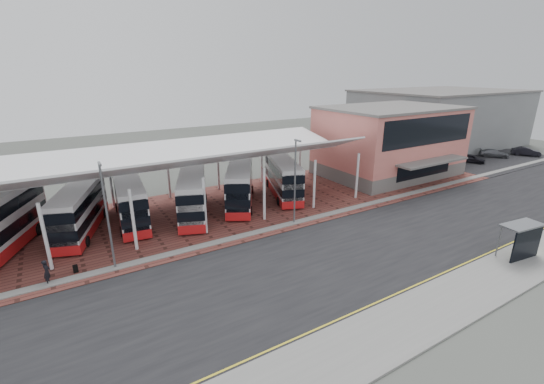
# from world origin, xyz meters

# --- Properties ---
(ground) EXTENTS (140.00, 140.00, 0.00)m
(ground) POSITION_xyz_m (0.00, 0.00, 0.00)
(ground) COLOR #474A45
(road) EXTENTS (120.00, 14.00, 0.02)m
(road) POSITION_xyz_m (0.00, -1.00, 0.01)
(road) COLOR black
(road) RESTS_ON ground
(forecourt) EXTENTS (72.00, 16.00, 0.06)m
(forecourt) POSITION_xyz_m (2.00, 13.00, 0.03)
(forecourt) COLOR brown
(forecourt) RESTS_ON ground
(sidewalk) EXTENTS (120.00, 4.00, 0.14)m
(sidewalk) POSITION_xyz_m (0.00, -9.00, 0.07)
(sidewalk) COLOR slate
(sidewalk) RESTS_ON ground
(north_kerb) EXTENTS (120.00, 0.80, 0.14)m
(north_kerb) POSITION_xyz_m (0.00, 6.20, 0.07)
(north_kerb) COLOR slate
(north_kerb) RESTS_ON ground
(carpark_surface) EXTENTS (22.00, 10.00, 0.08)m
(carpark_surface) POSITION_xyz_m (44.00, 10.00, 0.04)
(carpark_surface) COLOR black
(carpark_surface) RESTS_ON ground
(yellow_line_near) EXTENTS (120.00, 0.12, 0.01)m
(yellow_line_near) POSITION_xyz_m (0.00, -7.00, 0.03)
(yellow_line_near) COLOR gold
(yellow_line_near) RESTS_ON road
(yellow_line_far) EXTENTS (120.00, 0.12, 0.01)m
(yellow_line_far) POSITION_xyz_m (0.00, -6.70, 0.03)
(yellow_line_far) COLOR gold
(yellow_line_far) RESTS_ON road
(canopy) EXTENTS (37.00, 11.63, 7.07)m
(canopy) POSITION_xyz_m (-6.00, 13.94, 5.80)
(canopy) COLOR white
(canopy) RESTS_ON ground
(terminal) EXTENTS (18.40, 14.40, 9.25)m
(terminal) POSITION_xyz_m (23.00, 13.92, 4.66)
(terminal) COLOR #615E5B
(terminal) RESTS_ON ground
(warehouse) EXTENTS (30.50, 20.50, 10.25)m
(warehouse) POSITION_xyz_m (48.00, 24.00, 5.15)
(warehouse) COLOR slate
(warehouse) RESTS_ON ground
(lamp_west) EXTENTS (0.16, 0.90, 8.07)m
(lamp_west) POSITION_xyz_m (-14.00, 6.27, 4.36)
(lamp_west) COLOR slate
(lamp_west) RESTS_ON ground
(lamp_east) EXTENTS (0.16, 0.90, 8.07)m
(lamp_east) POSITION_xyz_m (2.00, 6.27, 4.36)
(lamp_east) COLOR slate
(lamp_east) RESTS_ON ground
(bus_1) EXTENTS (5.52, 10.26, 4.15)m
(bus_1) POSITION_xyz_m (-15.39, 14.47, 2.12)
(bus_1) COLOR silver
(bus_1) RESTS_ON forecourt
(bus_2) EXTENTS (3.34, 10.30, 4.17)m
(bus_2) POSITION_xyz_m (-11.10, 14.70, 2.13)
(bus_2) COLOR silver
(bus_2) RESTS_ON forecourt
(bus_3) EXTENTS (5.99, 10.49, 4.26)m
(bus_3) POSITION_xyz_m (-5.45, 13.24, 2.18)
(bus_3) COLOR silver
(bus_3) RESTS_ON forecourt
(bus_4) EXTENTS (7.24, 10.32, 4.32)m
(bus_4) POSITION_xyz_m (-0.05, 13.56, 2.21)
(bus_4) COLOR silver
(bus_4) RESTS_ON forecourt
(bus_5) EXTENTS (5.81, 10.44, 4.23)m
(bus_5) POSITION_xyz_m (5.46, 13.67, 2.16)
(bus_5) COLOR silver
(bus_5) RESTS_ON forecourt
(pedestrian) EXTENTS (0.54, 0.71, 1.76)m
(pedestrian) POSITION_xyz_m (-18.21, 6.44, 0.94)
(pedestrian) COLOR black
(pedestrian) RESTS_ON forecourt
(suitcase) EXTENTS (0.33, 0.24, 0.57)m
(suitcase) POSITION_xyz_m (-16.53, 7.07, 0.34)
(suitcase) COLOR black
(suitcase) RESTS_ON forecourt
(carpark_car_a) EXTENTS (3.17, 4.10, 1.30)m
(carpark_car_a) POSITION_xyz_m (39.09, 11.30, 0.73)
(carpark_car_a) COLOR black
(carpark_car_a) RESTS_ON carpark_surface
(carpark_car_b) EXTENTS (4.18, 4.55, 1.28)m
(carpark_car_b) POSITION_xyz_m (45.91, 11.59, 0.72)
(carpark_car_b) COLOR #53565C
(carpark_car_b) RESTS_ON carpark_surface
(carpark_car_c) EXTENTS (3.57, 4.36, 1.40)m
(carpark_car_c) POSITION_xyz_m (51.63, 9.39, 0.78)
(carpark_car_c) COLOR black
(carpark_car_c) RESTS_ON carpark_surface
(bus_shelter) EXTENTS (3.48, 1.94, 2.66)m
(bus_shelter) POSITION_xyz_m (13.24, -8.45, 1.80)
(bus_shelter) COLOR black
(bus_shelter) RESTS_ON sidewalk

